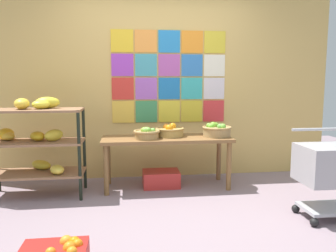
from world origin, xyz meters
TOP-DOWN VIEW (x-y plane):
  - ground at (0.00, 0.00)m, footprint 9.01×9.01m
  - back_wall_with_art at (0.00, 1.54)m, footprint 4.87×0.07m
  - banana_shelf_unit at (-1.46, 0.90)m, footprint 1.05×0.53m
  - display_table at (0.07, 1.01)m, footprint 1.58×0.56m
  - fruit_basket_centre at (0.12, 1.07)m, footprint 0.36×0.36m
  - fruit_basket_back_right at (-0.18, 0.94)m, footprint 0.32×0.32m
  - fruit_basket_right at (0.70, 0.99)m, footprint 0.36×0.36m
  - produce_crate_under_table at (-0.00, 1.03)m, footprint 0.45×0.32m
  - shopping_cart at (1.47, -0.15)m, footprint 0.52×0.48m

SIDE VIEW (x-z plane):
  - ground at x=0.00m, z-range 0.00..0.00m
  - produce_crate_under_table at x=0.00m, z-range 0.00..0.20m
  - shopping_cart at x=1.47m, z-range 0.08..0.93m
  - display_table at x=0.07m, z-range 0.23..0.87m
  - banana_shelf_unit at x=-1.46m, z-range 0.12..1.26m
  - fruit_basket_back_right at x=-0.18m, z-range 0.62..0.77m
  - fruit_basket_centre at x=0.12m, z-range 0.61..0.78m
  - fruit_basket_right at x=0.70m, z-range 0.62..0.80m
  - back_wall_with_art at x=0.00m, z-range 0.00..2.78m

